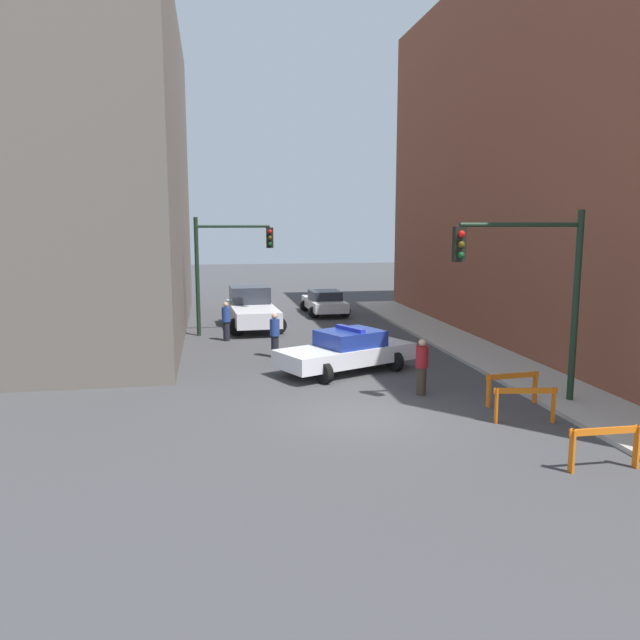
{
  "coord_description": "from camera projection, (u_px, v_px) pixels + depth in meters",
  "views": [
    {
      "loc": [
        -3.84,
        -15.19,
        4.99
      ],
      "look_at": [
        -0.19,
        5.52,
        1.68
      ],
      "focal_mm": 35.0,
      "sensor_mm": 36.0,
      "label": 1
    }
  ],
  "objects": [
    {
      "name": "pedestrian_corner",
      "position": [
        226.0,
        321.0,
        26.34
      ],
      "size": [
        0.5,
        0.5,
        1.66
      ],
      "rotation": [
        0.0,
        0.0,
        2.22
      ],
      "color": "black",
      "rests_on": "ground_plane"
    },
    {
      "name": "sidewalk_right",
      "position": [
        581.0,
        402.0,
        17.27
      ],
      "size": [
        2.4,
        44.0,
        0.12
      ],
      "color": "#B2ADA3",
      "rests_on": "ground_plane"
    },
    {
      "name": "ground_plane",
      "position": [
        364.0,
        416.0,
        16.21
      ],
      "size": [
        120.0,
        120.0,
        0.0
      ],
      "primitive_type": "plane",
      "color": "#424244"
    },
    {
      "name": "barrier_mid",
      "position": [
        525.0,
        399.0,
        15.56
      ],
      "size": [
        1.59,
        0.39,
        0.9
      ],
      "rotation": [
        0.0,
        0.0,
        -0.16
      ],
      "color": "orange",
      "rests_on": "ground_plane"
    },
    {
      "name": "traffic_light_far",
      "position": [
        222.0,
        259.0,
        27.34
      ],
      "size": [
        3.44,
        0.35,
        5.2
      ],
      "color": "black",
      "rests_on": "ground_plane"
    },
    {
      "name": "barrier_back",
      "position": [
        512.0,
        383.0,
        17.08
      ],
      "size": [
        1.6,
        0.28,
        0.9
      ],
      "rotation": [
        0.0,
        0.0,
        0.08
      ],
      "color": "orange",
      "rests_on": "ground_plane"
    },
    {
      "name": "pedestrian_sidewalk",
      "position": [
        422.0,
        366.0,
        18.07
      ],
      "size": [
        0.43,
        0.43,
        1.66
      ],
      "rotation": [
        0.0,
        0.0,
        4.92
      ],
      "color": "#382D23",
      "rests_on": "ground_plane"
    },
    {
      "name": "traffic_light_near",
      "position": [
        537.0,
        278.0,
        16.56
      ],
      "size": [
        3.64,
        0.35,
        5.2
      ],
      "color": "black",
      "rests_on": "sidewalk_right"
    },
    {
      "name": "pedestrian_crossing",
      "position": [
        275.0,
        335.0,
        23.1
      ],
      "size": [
        0.51,
        0.51,
        1.66
      ],
      "rotation": [
        0.0,
        0.0,
        0.85
      ],
      "color": "black",
      "rests_on": "ground_plane"
    },
    {
      "name": "barrier_front",
      "position": [
        605.0,
        441.0,
        12.58
      ],
      "size": [
        1.6,
        0.17,
        0.9
      ],
      "rotation": [
        0.0,
        0.0,
        -0.0
      ],
      "color": "orange",
      "rests_on": "ground_plane"
    },
    {
      "name": "building_corner_left",
      "position": [
        14.0,
        172.0,
        26.67
      ],
      "size": [
        14.0,
        20.0,
        14.2
      ],
      "color": "#6B6056",
      "rests_on": "ground_plane"
    },
    {
      "name": "white_truck",
      "position": [
        252.0,
        309.0,
        29.55
      ],
      "size": [
        2.83,
        5.5,
        1.9
      ],
      "rotation": [
        0.0,
        0.0,
        0.05
      ],
      "color": "silver",
      "rests_on": "ground_plane"
    },
    {
      "name": "parked_car_near",
      "position": [
        324.0,
        302.0,
        33.97
      ],
      "size": [
        2.33,
        4.33,
        1.31
      ],
      "rotation": [
        0.0,
        0.0,
        0.02
      ],
      "color": "silver",
      "rests_on": "ground_plane"
    },
    {
      "name": "police_car",
      "position": [
        347.0,
        351.0,
        20.88
      ],
      "size": [
        5.04,
        3.65,
        1.52
      ],
      "rotation": [
        0.0,
        0.0,
        2.0
      ],
      "color": "white",
      "rests_on": "ground_plane"
    }
  ]
}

